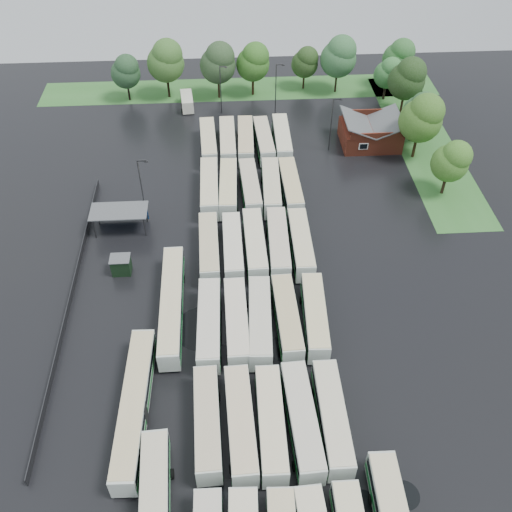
{
  "coord_description": "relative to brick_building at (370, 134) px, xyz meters",
  "views": [
    {
      "loc": [
        -1.39,
        -43.62,
        54.66
      ],
      "look_at": [
        2.0,
        12.0,
        2.5
      ],
      "focal_mm": 40.0,
      "sensor_mm": 36.0,
      "label": 1
    }
  ],
  "objects": [
    {
      "name": "west_fence",
      "position": [
        -46.2,
        -34.77,
        -1.27
      ],
      "size": [
        0.1,
        50.0,
        1.2
      ],
      "primitive_type": "cube",
      "color": "#2D2D30",
      "rests_on": "ground"
    },
    {
      "name": "bus_r1c3",
      "position": [
        -18.74,
        -55.36,
        0.1
      ],
      "size": [
        3.34,
        12.96,
        3.57
      ],
      "rotation": [
        0.0,
        0.0,
        0.05
      ],
      "color": "silver",
      "rests_on": "ground"
    },
    {
      "name": "wash_shed",
      "position": [
        -41.2,
        -20.74,
        1.12
      ],
      "size": [
        8.2,
        4.2,
        3.58
      ],
      "color": "#2D2D30",
      "rests_on": "ground"
    },
    {
      "name": "minibus",
      "position": [
        -32.56,
        14.89,
        -0.45
      ],
      "size": [
        2.72,
        6.03,
        2.55
      ],
      "rotation": [
        0.0,
        0.0,
        0.1
      ],
      "color": "silver",
      "rests_on": "ground"
    },
    {
      "name": "tree_east_0",
      "position": [
        8.81,
        -15.32,
        4.29
      ],
      "size": [
        5.8,
        5.78,
        9.57
      ],
      "color": "black",
      "rests_on": "ground"
    },
    {
      "name": "puddle_2",
      "position": [
        -29.08,
        -40.76,
        -1.86
      ],
      "size": [
        7.25,
        7.25,
        0.01
      ],
      "primitive_type": "cylinder",
      "color": "black",
      "rests_on": "ground"
    },
    {
      "name": "artic_bus_west_b",
      "position": [
        -32.96,
        -38.27,
        0.01
      ],
      "size": [
        2.77,
        18.29,
        3.39
      ],
      "rotation": [
        0.0,
        0.0,
        0.01
      ],
      "color": "silver",
      "rests_on": "ground"
    },
    {
      "name": "lamp_post_nw",
      "position": [
        -37.69,
        -18.73,
        4.16
      ],
      "size": [
        1.6,
        0.31,
        10.39
      ],
      "color": "#2D2D30",
      "rests_on": "ground"
    },
    {
      "name": "lamp_post_ne",
      "position": [
        -7.34,
        -1.68,
        3.85
      ],
      "size": [
        1.52,
        0.3,
        9.85
      ],
      "color": "#2D2D30",
      "rests_on": "ground"
    },
    {
      "name": "tree_north_2",
      "position": [
        -26.17,
        18.61,
        5.49
      ],
      "size": [
        6.9,
        6.9,
        11.43
      ],
      "color": "black",
      "rests_on": "ground"
    },
    {
      "name": "tree_east_2",
      "position": [
        8.26,
        0.34,
        4.21
      ],
      "size": [
        5.7,
        5.7,
        9.44
      ],
      "color": "black",
      "rests_on": "ground"
    },
    {
      "name": "artic_bus_west_c",
      "position": [
        -36.19,
        -52.51,
        0.03
      ],
      "size": [
        3.19,
        18.47,
        3.41
      ],
      "rotation": [
        0.0,
        0.0,
        -0.03
      ],
      "color": "silver",
      "rests_on": "ground"
    },
    {
      "name": "bus_r2c0",
      "position": [
        -28.31,
        -41.81,
        0.08
      ],
      "size": [
        2.91,
        12.76,
        3.54
      ],
      "rotation": [
        0.0,
        0.0,
        -0.02
      ],
      "color": "silver",
      "rests_on": "ground"
    },
    {
      "name": "lamp_post_back_w",
      "position": [
        -25.83,
        12.63,
        3.52
      ],
      "size": [
        1.43,
        0.28,
        9.28
      ],
      "color": "#2D2D30",
      "rests_on": "ground"
    },
    {
      "name": "bus_r5c3",
      "position": [
        -18.83,
        -0.94,
        -0.01
      ],
      "size": [
        3.13,
        12.21,
        3.37
      ],
      "rotation": [
        0.0,
        0.0,
        0.05
      ],
      "color": "silver",
      "rests_on": "ground"
    },
    {
      "name": "tree_north_6",
      "position": [
        9.57,
        20.83,
        4.72
      ],
      "size": [
        6.18,
        6.18,
        10.24
      ],
      "color": "black",
      "rests_on": "ground"
    },
    {
      "name": "tree_north_3",
      "position": [
        -19.37,
        19.53,
        5.06
      ],
      "size": [
        6.5,
        6.5,
        10.77
      ],
      "color": "black",
      "rests_on": "ground"
    },
    {
      "name": "bus_r4c2",
      "position": [
        -21.92,
        -14.45,
        0.0
      ],
      "size": [
        3.14,
        12.3,
        3.39
      ],
      "rotation": [
        0.0,
        0.0,
        0.05
      ],
      "color": "silver",
      "rests_on": "ground"
    },
    {
      "name": "tree_east_4",
      "position": [
        6.45,
        16.01,
        3.69
      ],
      "size": [
        5.25,
        5.22,
        8.64
      ],
      "color": "black",
      "rests_on": "ground"
    },
    {
      "name": "bus_r2c1",
      "position": [
        -25.0,
        -41.69,
        0.03
      ],
      "size": [
        2.83,
        12.45,
        3.45
      ],
      "rotation": [
        0.0,
        0.0,
        0.02
      ],
      "color": "silver",
      "rests_on": "ground"
    },
    {
      "name": "bus_r2c2",
      "position": [
        -22.19,
        -41.76,
        0.06
      ],
      "size": [
        3.25,
        12.72,
        3.51
      ],
      "rotation": [
        0.0,
        0.0,
        -0.05
      ],
      "color": "silver",
      "rests_on": "ground"
    },
    {
      "name": "ground",
      "position": [
        -24.0,
        -42.77,
        -1.87
      ],
      "size": [
        160.0,
        160.0,
        0.0
      ],
      "primitive_type": "plane",
      "color": "black",
      "rests_on": "ground"
    },
    {
      "name": "bus_r5c0",
      "position": [
        -28.41,
        -0.85,
        0.0
      ],
      "size": [
        3.12,
        12.31,
        3.4
      ],
      "rotation": [
        0.0,
        0.0,
        0.04
      ],
      "color": "silver",
      "rests_on": "ground"
    },
    {
      "name": "bus_r3c3",
      "position": [
        -18.74,
        -27.9,
        0.09
      ],
      "size": [
        3.05,
        12.83,
        3.55
      ],
      "rotation": [
        0.0,
        0.0,
        -0.03
      ],
      "color": "silver",
      "rests_on": "ground"
    },
    {
      "name": "tree_east_1",
      "position": [
        6.88,
        -4.79,
        5.73
      ],
      "size": [
        7.13,
        7.13,
        11.8
      ],
      "color": "black",
      "rests_on": "ground"
    },
    {
      "name": "puddle_3",
      "position": [
        -19.5,
        -44.49,
        -1.86
      ],
      "size": [
        3.92,
        3.92,
        0.01
      ],
      "primitive_type": "cylinder",
      "color": "black",
      "rests_on": "ground"
    },
    {
      "name": "bus_r4c3",
      "position": [
        -18.65,
        -14.68,
        0.05
      ],
      "size": [
        3.11,
        12.6,
        3.48
      ],
      "rotation": [
        0.0,
        0.0,
        -0.04
      ],
      "color": "silver",
      "rests_on": "ground"
    },
    {
      "name": "bus_r3c2",
      "position": [
        -21.99,
        -27.89,
        0.08
      ],
      "size": [
        2.92,
        12.74,
        3.53
      ],
      "rotation": [
        0.0,
        0.0,
        0.02
      ],
      "color": "silver",
      "rests_on": "ground"
    },
    {
      "name": "bus_r3c1",
      "position": [
        -25.05,
        -28.19,
        -0.01
      ],
      "size": [
        2.71,
        12.17,
        3.38
      ],
      "rotation": [
        0.0,
        0.0,
        0.01
      ],
      "color": "silver",
      "rests_on": "ground"
    },
    {
      "name": "grass_strip_east",
      "position": [
        10.0,
        0.03,
        -1.86
      ],
      "size": [
        10.0,
        50.0,
        0.01
      ],
      "primitive_type": "cube",
      "color": "#326D2B",
      "rests_on": "ground"
    },
    {
      "name": "tree_north_1",
      "position": [
        -36.14,
        19.53,
        5.77
      ],
      "size": [
        7.16,
        7.16,
        11.86
      ],
      "color": "black",
      "rests_on": "ground"
    },
    {
      "name": "bus_r3c4",
      "position": [
        -15.61,
        -28.05,
        0.04
      ],
      "size": [
        2.73,
        12.46,
        3.46
      ],
      "rotation": [
        0.0,
        0.0,
        -0.01
      ],
      "color": "silver",
      "rests_on": "ground"
    },
    {
      "name": "bus_r5c2",
      "position": [
        -21.98,
        -0.87,
        0.03
      ],
      "size": [
        3.02,
        12.45,
        3.45
      ],
      "rotation": [
        0.0,
        0.0,
        -0.03
      ],
      "color": "silver",
      "rests_on": "ground"
    },
    {
      "name": "grass_strip_north",
      "position": [
        -22.0,
        22.03,
        -1.86
      ],
      "size": [
        80.0,
        10.0,
        0.01
      ],
      "primitive_type": "cube",
      "color": "#326D2B",
      "rests_on": "ground"
    },
    {
      "name": "tree_east_3",
      "position": [
        8.37,
        10.02,
        5.39
      ],
      "size": [
        6.81,
        6.81,
        11.28
      ],
      "color": "#301D13",
      "rests_on": "ground"
    },
    {
      "name": "bus_r2c3",
      "position": [
        -18.89,
        -41.36,
        0.02
      ],
      "size": [
        2.95,
        12.41,
        3.44
      ],
      "rotation": [
        0.0,
        0.0,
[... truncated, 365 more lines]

